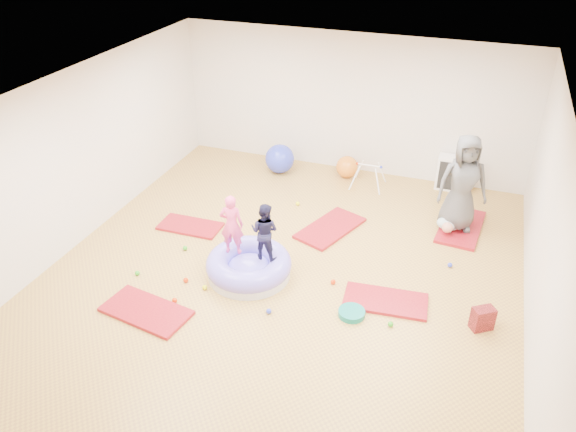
% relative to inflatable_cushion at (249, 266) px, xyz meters
% --- Properties ---
extents(room, '(7.01, 8.01, 2.81)m').
position_rel_inflatable_cushion_xyz_m(room, '(0.48, 0.14, 1.24)').
color(room, gold).
rests_on(room, ground).
extents(gym_mat_front_left, '(1.33, 0.81, 0.05)m').
position_rel_inflatable_cushion_xyz_m(gym_mat_front_left, '(-1.01, -1.30, -0.13)').
color(gym_mat_front_left, '#A92821').
rests_on(gym_mat_front_left, ground).
extents(gym_mat_mid_left, '(1.09, 0.56, 0.04)m').
position_rel_inflatable_cushion_xyz_m(gym_mat_mid_left, '(-1.51, 0.92, -0.14)').
color(gym_mat_mid_left, '#A92821').
rests_on(gym_mat_mid_left, ground).
extents(gym_mat_center_back, '(1.06, 1.44, 0.05)m').
position_rel_inflatable_cushion_xyz_m(gym_mat_center_back, '(0.81, 1.68, -0.13)').
color(gym_mat_center_back, '#A92821').
rests_on(gym_mat_center_back, ground).
extents(gym_mat_right, '(1.24, 0.70, 0.05)m').
position_rel_inflatable_cushion_xyz_m(gym_mat_right, '(2.10, 0.05, -0.14)').
color(gym_mat_right, '#A92821').
rests_on(gym_mat_right, ground).
extents(gym_mat_rear_right, '(0.78, 1.39, 0.06)m').
position_rel_inflatable_cushion_xyz_m(gym_mat_rear_right, '(2.94, 2.49, -0.13)').
color(gym_mat_rear_right, '#A92821').
rests_on(gym_mat_rear_right, ground).
extents(inflatable_cushion, '(1.31, 1.31, 0.41)m').
position_rel_inflatable_cushion_xyz_m(inflatable_cushion, '(0.00, 0.00, 0.00)').
color(inflatable_cushion, silver).
rests_on(inflatable_cushion, ground).
extents(child_pink, '(0.39, 0.30, 0.98)m').
position_rel_inflatable_cushion_xyz_m(child_pink, '(-0.27, 0.05, 0.71)').
color(child_pink, '#FF4582').
rests_on(child_pink, inflatable_cushion).
extents(child_navy, '(0.46, 0.37, 0.91)m').
position_rel_inflatable_cushion_xyz_m(child_navy, '(0.23, 0.09, 0.67)').
color(child_navy, '#181735').
rests_on(child_navy, inflatable_cushion).
extents(adult_caregiver, '(0.95, 0.76, 1.69)m').
position_rel_inflatable_cushion_xyz_m(adult_caregiver, '(2.84, 2.41, 0.74)').
color(adult_caregiver, '#4B4B4D').
rests_on(adult_caregiver, gym_mat_rear_right).
extents(infant, '(0.39, 0.40, 0.23)m').
position_rel_inflatable_cushion_xyz_m(infant, '(2.73, 2.24, 0.01)').
color(infant, silver).
rests_on(infant, gym_mat_rear_right).
extents(ball_pit_balls, '(4.56, 3.33, 0.08)m').
position_rel_inflatable_cushion_xyz_m(ball_pit_balls, '(0.21, 0.02, -0.12)').
color(ball_pit_balls, green).
rests_on(ball_pit_balls, ground).
extents(exercise_ball_blue, '(0.60, 0.60, 0.60)m').
position_rel_inflatable_cushion_xyz_m(exercise_ball_blue, '(-0.80, 3.48, 0.14)').
color(exercise_ball_blue, blue).
rests_on(exercise_ball_blue, ground).
extents(exercise_ball_orange, '(0.44, 0.44, 0.44)m').
position_rel_inflatable_cushion_xyz_m(exercise_ball_orange, '(0.56, 3.74, 0.06)').
color(exercise_ball_orange, orange).
rests_on(exercise_ball_orange, ground).
extents(infant_play_gym, '(0.63, 0.60, 0.49)m').
position_rel_inflatable_cushion_xyz_m(infant_play_gym, '(1.06, 3.44, 0.16)').
color(infant_play_gym, white).
rests_on(infant_play_gym, ground).
extents(cube_shelf, '(0.67, 0.33, 0.67)m').
position_rel_inflatable_cushion_xyz_m(cube_shelf, '(2.64, 3.93, 0.17)').
color(cube_shelf, white).
rests_on(cube_shelf, ground).
extents(balance_disc, '(0.37, 0.37, 0.08)m').
position_rel_inflatable_cushion_xyz_m(balance_disc, '(1.71, -0.38, -0.12)').
color(balance_disc, '#0C786E').
rests_on(balance_disc, ground).
extents(backpack, '(0.34, 0.31, 0.33)m').
position_rel_inflatable_cushion_xyz_m(backpack, '(3.42, -0.04, 0.01)').
color(backpack, red).
rests_on(backpack, ground).
extents(yellow_toy, '(0.21, 0.21, 0.03)m').
position_rel_inflatable_cushion_xyz_m(yellow_toy, '(-1.10, -1.41, -0.14)').
color(yellow_toy, '#FCFF06').
rests_on(yellow_toy, ground).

